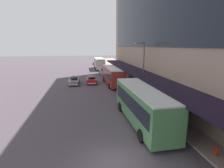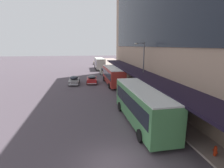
{
  "view_description": "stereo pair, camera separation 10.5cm",
  "coord_description": "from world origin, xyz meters",
  "px_view_note": "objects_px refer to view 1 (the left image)",
  "views": [
    {
      "loc": [
        -1.7,
        -9.14,
        7.19
      ],
      "look_at": [
        2.84,
        16.93,
        1.35
      ],
      "focal_mm": 28.0,
      "sensor_mm": 36.0,
      "label": 1
    },
    {
      "loc": [
        -1.6,
        -9.16,
        7.19
      ],
      "look_at": [
        2.84,
        16.93,
        1.35
      ],
      "focal_mm": 28.0,
      "sensor_mm": 36.0,
      "label": 2
    }
  ],
  "objects_px": {
    "transit_bus_kerbside_far": "(113,75)",
    "sedan_oncoming_rear": "(96,62)",
    "sedan_trailing_mid": "(92,79)",
    "sedan_lead_mid": "(103,71)",
    "fire_hydrant": "(216,151)",
    "transit_bus_kerbside_rear": "(99,63)",
    "pedestrian_at_kerb": "(188,111)",
    "sedan_oncoming_front": "(74,80)",
    "street_lamp": "(142,65)",
    "transit_bus_kerbside_front": "(142,103)"
  },
  "relations": [
    {
      "from": "sedan_oncoming_front",
      "to": "sedan_lead_mid",
      "type": "xyz_separation_m",
      "value": [
        6.92,
        11.08,
        0.0
      ]
    },
    {
      "from": "sedan_oncoming_front",
      "to": "transit_bus_kerbside_far",
      "type": "bearing_deg",
      "value": -11.62
    },
    {
      "from": "street_lamp",
      "to": "fire_hydrant",
      "type": "height_order",
      "value": "street_lamp"
    },
    {
      "from": "sedan_trailing_mid",
      "to": "sedan_oncoming_front",
      "type": "relative_size",
      "value": 0.99
    },
    {
      "from": "pedestrian_at_kerb",
      "to": "street_lamp",
      "type": "relative_size",
      "value": 0.25
    },
    {
      "from": "transit_bus_kerbside_far",
      "to": "pedestrian_at_kerb",
      "type": "xyz_separation_m",
      "value": [
        3.9,
        -17.78,
        -0.67
      ]
    },
    {
      "from": "pedestrian_at_kerb",
      "to": "transit_bus_kerbside_rear",
      "type": "bearing_deg",
      "value": 95.97
    },
    {
      "from": "sedan_oncoming_rear",
      "to": "pedestrian_at_kerb",
      "type": "height_order",
      "value": "pedestrian_at_kerb"
    },
    {
      "from": "transit_bus_kerbside_far",
      "to": "sedan_trailing_mid",
      "type": "height_order",
      "value": "transit_bus_kerbside_far"
    },
    {
      "from": "transit_bus_kerbside_front",
      "to": "sedan_oncoming_front",
      "type": "relative_size",
      "value": 2.27
    },
    {
      "from": "sedan_oncoming_rear",
      "to": "sedan_oncoming_front",
      "type": "relative_size",
      "value": 1.05
    },
    {
      "from": "sedan_trailing_mid",
      "to": "sedan_oncoming_front",
      "type": "distance_m",
      "value": 3.36
    },
    {
      "from": "transit_bus_kerbside_front",
      "to": "fire_hydrant",
      "type": "bearing_deg",
      "value": -62.59
    },
    {
      "from": "transit_bus_kerbside_far",
      "to": "sedan_oncoming_rear",
      "type": "distance_m",
      "value": 37.19
    },
    {
      "from": "street_lamp",
      "to": "transit_bus_kerbside_rear",
      "type": "bearing_deg",
      "value": 95.78
    },
    {
      "from": "transit_bus_kerbside_far",
      "to": "sedan_oncoming_front",
      "type": "xyz_separation_m",
      "value": [
        -7.27,
        1.49,
        -1.08
      ]
    },
    {
      "from": "sedan_trailing_mid",
      "to": "transit_bus_kerbside_front",
      "type": "bearing_deg",
      "value": -79.09
    },
    {
      "from": "transit_bus_kerbside_rear",
      "to": "sedan_oncoming_rear",
      "type": "distance_m",
      "value": 14.73
    },
    {
      "from": "sedan_oncoming_rear",
      "to": "sedan_trailing_mid",
      "type": "height_order",
      "value": "same"
    },
    {
      "from": "sedan_trailing_mid",
      "to": "street_lamp",
      "type": "distance_m",
      "value": 12.44
    },
    {
      "from": "transit_bus_kerbside_front",
      "to": "pedestrian_at_kerb",
      "type": "bearing_deg",
      "value": -10.39
    },
    {
      "from": "sedan_lead_mid",
      "to": "street_lamp",
      "type": "relative_size",
      "value": 0.62
    },
    {
      "from": "transit_bus_kerbside_far",
      "to": "street_lamp",
      "type": "relative_size",
      "value": 1.32
    },
    {
      "from": "sedan_lead_mid",
      "to": "pedestrian_at_kerb",
      "type": "relative_size",
      "value": 2.5
    },
    {
      "from": "pedestrian_at_kerb",
      "to": "fire_hydrant",
      "type": "bearing_deg",
      "value": -103.01
    },
    {
      "from": "transit_bus_kerbside_rear",
      "to": "fire_hydrant",
      "type": "bearing_deg",
      "value": -86.16
    },
    {
      "from": "transit_bus_kerbside_rear",
      "to": "transit_bus_kerbside_far",
      "type": "distance_m",
      "value": 22.5
    },
    {
      "from": "sedan_lead_mid",
      "to": "sedan_oncoming_front",
      "type": "bearing_deg",
      "value": -122.01
    },
    {
      "from": "fire_hydrant",
      "to": "transit_bus_kerbside_rear",
      "type": "bearing_deg",
      "value": 93.84
    },
    {
      "from": "sedan_trailing_mid",
      "to": "fire_hydrant",
      "type": "height_order",
      "value": "sedan_trailing_mid"
    },
    {
      "from": "street_lamp",
      "to": "transit_bus_kerbside_front",
      "type": "bearing_deg",
      "value": -109.16
    },
    {
      "from": "transit_bus_kerbside_front",
      "to": "street_lamp",
      "type": "height_order",
      "value": "street_lamp"
    },
    {
      "from": "sedan_trailing_mid",
      "to": "sedan_lead_mid",
      "type": "bearing_deg",
      "value": 71.79
    },
    {
      "from": "transit_bus_kerbside_front",
      "to": "transit_bus_kerbside_far",
      "type": "bearing_deg",
      "value": 88.96
    },
    {
      "from": "transit_bus_kerbside_rear",
      "to": "fire_hydrant",
      "type": "relative_size",
      "value": 13.88
    },
    {
      "from": "transit_bus_kerbside_front",
      "to": "sedan_trailing_mid",
      "type": "bearing_deg",
      "value": 100.91
    },
    {
      "from": "sedan_oncoming_front",
      "to": "fire_hydrant",
      "type": "relative_size",
      "value": 6.45
    },
    {
      "from": "transit_bus_kerbside_rear",
      "to": "sedan_oncoming_rear",
      "type": "xyz_separation_m",
      "value": [
        0.12,
        14.68,
        -1.17
      ]
    },
    {
      "from": "transit_bus_kerbside_far",
      "to": "sedan_trailing_mid",
      "type": "relative_size",
      "value": 2.19
    },
    {
      "from": "sedan_oncoming_rear",
      "to": "sedan_oncoming_front",
      "type": "bearing_deg",
      "value": -101.2
    },
    {
      "from": "transit_bus_kerbside_rear",
      "to": "sedan_lead_mid",
      "type": "relative_size",
      "value": 2.09
    },
    {
      "from": "sedan_oncoming_rear",
      "to": "street_lamp",
      "type": "relative_size",
      "value": 0.64
    },
    {
      "from": "sedan_oncoming_rear",
      "to": "transit_bus_kerbside_rear",
      "type": "bearing_deg",
      "value": -90.46
    },
    {
      "from": "sedan_oncoming_rear",
      "to": "pedestrian_at_kerb",
      "type": "distance_m",
      "value": 55.11
    },
    {
      "from": "sedan_oncoming_front",
      "to": "street_lamp",
      "type": "bearing_deg",
      "value": -43.7
    },
    {
      "from": "transit_bus_kerbside_front",
      "to": "sedan_oncoming_front",
      "type": "distance_m",
      "value": 19.8
    },
    {
      "from": "transit_bus_kerbside_rear",
      "to": "pedestrian_at_kerb",
      "type": "relative_size",
      "value": 5.23
    },
    {
      "from": "street_lamp",
      "to": "sedan_lead_mid",
      "type": "bearing_deg",
      "value": 98.59
    },
    {
      "from": "sedan_oncoming_rear",
      "to": "sedan_trailing_mid",
      "type": "xyz_separation_m",
      "value": [
        -3.72,
        -35.47,
        0.0
      ]
    },
    {
      "from": "transit_bus_kerbside_front",
      "to": "sedan_trailing_mid",
      "type": "height_order",
      "value": "transit_bus_kerbside_front"
    }
  ]
}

